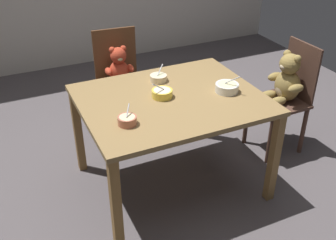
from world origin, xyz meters
TOP-DOWN VIEW (x-y plane):
  - ground_plane at (0.00, 0.00)m, footprint 5.20×5.20m
  - dining_table at (0.00, 0.00)m, footprint 1.19×0.96m
  - teddy_chair_far_center at (-0.06, 0.91)m, footprint 0.43×0.42m
  - teddy_chair_near_right at (1.02, 0.06)m, footprint 0.40×0.38m
  - porridge_bowl_white_near_right at (0.38, -0.08)m, footprint 0.16×0.16m
  - porridge_bowl_yellow_center at (-0.05, 0.03)m, footprint 0.15×0.14m
  - porridge_bowl_terracotta_near_left at (-0.38, -0.20)m, footprint 0.11×0.11m
  - porridge_bowl_cream_far_center at (0.03, 0.27)m, footprint 0.12×0.12m

SIDE VIEW (x-z plane):
  - ground_plane at x=0.00m, z-range -0.04..0.00m
  - teddy_chair_far_center at x=-0.06m, z-range 0.08..0.96m
  - teddy_chair_near_right at x=1.02m, z-range 0.11..1.00m
  - dining_table at x=0.00m, z-range 0.27..0.99m
  - porridge_bowl_cream_far_center at x=0.03m, z-range 0.68..0.79m
  - porridge_bowl_terracotta_near_left at x=-0.38m, z-range 0.69..0.79m
  - porridge_bowl_yellow_center at x=-0.05m, z-range 0.68..0.80m
  - porridge_bowl_white_near_right at x=0.38m, z-range 0.68..0.81m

